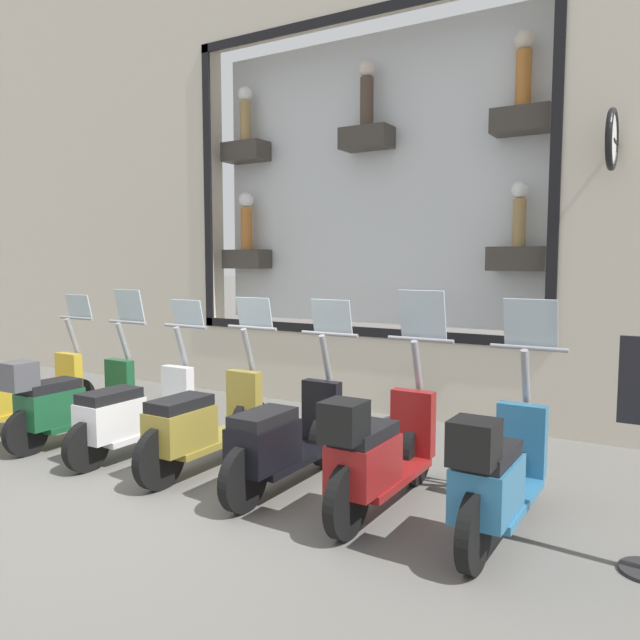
# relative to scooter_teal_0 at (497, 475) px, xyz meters

# --- Properties ---
(ground_plane) EXTENTS (120.00, 120.00, 0.00)m
(ground_plane) POSITION_rel_scooter_teal_0_xyz_m (-0.49, 2.68, -0.48)
(ground_plane) COLOR #66635E
(building_facade) EXTENTS (1.22, 36.00, 9.24)m
(building_facade) POSITION_rel_scooter_teal_0_xyz_m (3.11, 2.68, 4.23)
(building_facade) COLOR beige
(building_facade) RESTS_ON ground_plane
(scooter_teal_0) EXTENTS (1.81, 0.61, 1.66)m
(scooter_teal_0) POSITION_rel_scooter_teal_0_xyz_m (0.00, 0.00, 0.00)
(scooter_teal_0) COLOR black
(scooter_teal_0) RESTS_ON ground_plane
(scooter_red_1) EXTENTS (1.81, 0.60, 1.71)m
(scooter_red_1) POSITION_rel_scooter_teal_0_xyz_m (0.00, 0.92, 0.01)
(scooter_red_1) COLOR black
(scooter_red_1) RESTS_ON ground_plane
(scooter_black_2) EXTENTS (1.81, 0.60, 1.60)m
(scooter_black_2) POSITION_rel_scooter_teal_0_xyz_m (0.06, 1.84, -0.04)
(scooter_black_2) COLOR black
(scooter_black_2) RESTS_ON ground_plane
(scooter_olive_3) EXTENTS (1.81, 0.61, 1.59)m
(scooter_olive_3) POSITION_rel_scooter_teal_0_xyz_m (0.06, 2.75, -0.04)
(scooter_olive_3) COLOR black
(scooter_olive_3) RESTS_ON ground_plane
(scooter_white_4) EXTENTS (1.80, 0.60, 1.53)m
(scooter_white_4) POSITION_rel_scooter_teal_0_xyz_m (0.05, 3.67, -0.06)
(scooter_white_4) COLOR black
(scooter_white_4) RESTS_ON ground_plane
(scooter_green_5) EXTENTS (1.79, 0.61, 1.62)m
(scooter_green_5) POSITION_rel_scooter_teal_0_xyz_m (-0.01, 4.59, -0.02)
(scooter_green_5) COLOR black
(scooter_green_5) RESTS_ON ground_plane
(scooter_yellow_6) EXTENTS (1.80, 0.61, 1.54)m
(scooter_yellow_6) POSITION_rel_scooter_teal_0_xyz_m (0.05, 5.51, -0.06)
(scooter_yellow_6) COLOR black
(scooter_yellow_6) RESTS_ON ground_plane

